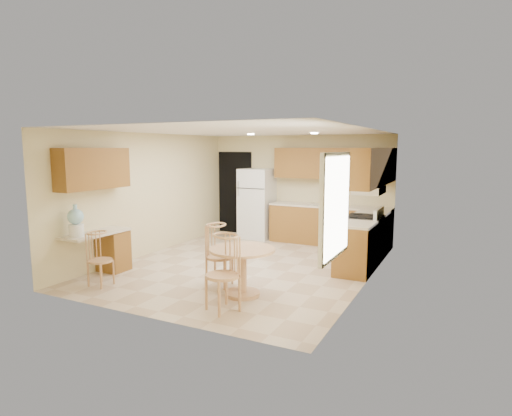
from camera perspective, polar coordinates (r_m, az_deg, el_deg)
The scene contains 30 objects.
floor at distance 8.12m, azimuth -1.40°, elevation -7.72°, with size 5.50×5.50×0.00m, color #C5AE8F.
ceiling at distance 7.82m, azimuth -1.47°, elevation 10.21°, with size 4.50×5.50×0.02m, color white.
wall_back at distance 10.37m, azimuth 5.70°, elevation 2.72°, with size 4.50×0.02×2.50m, color beige.
wall_front at distance 5.61m, azimuth -14.69°, elevation -2.00°, with size 4.50×0.02×2.50m, color beige.
wall_left at distance 9.13m, azimuth -14.02°, elevation 1.80°, with size 0.02×5.50×2.50m, color beige.
wall_right at distance 7.11m, azimuth 14.81°, elevation 0.06°, with size 0.02×5.50×2.50m, color beige.
doorway at distance 11.11m, azimuth -2.81°, elevation 2.07°, with size 0.90×0.02×2.10m, color black.
base_cab_back at distance 9.92m, azimuth 9.75°, elevation -2.36°, with size 2.75×0.60×0.87m, color #926025.
counter_back at distance 9.84m, azimuth 9.81°, elevation 0.25°, with size 2.75×0.63×0.04m, color beige.
base_cab_right_a at distance 9.10m, azimuth 15.17°, elevation -3.46°, with size 0.60×0.59×0.87m, color #926025.
counter_right_a at distance 9.02m, azimuth 15.27°, elevation -0.62°, with size 0.63×0.59×0.04m, color beige.
base_cab_right_b at distance 7.70m, azimuth 13.01°, elevation -5.44°, with size 0.60×0.80×0.87m, color #926025.
counter_right_b at distance 7.61m, azimuth 13.12°, elevation -2.11°, with size 0.63×0.80×0.04m, color beige.
upper_cab_back at distance 9.89m, azimuth 10.17°, elevation 5.86°, with size 2.75×0.33×0.70m, color #926025.
upper_cab_right at distance 8.27m, azimuth 15.56°, elevation 5.30°, with size 0.33×2.42×0.70m, color #926025.
upper_cab_left at distance 7.82m, azimuth -20.87°, elevation 4.92°, with size 0.33×1.40×0.70m, color #926025.
sink at distance 9.85m, azimuth 9.68°, elevation 0.39°, with size 0.78×0.44×0.01m, color silver.
range_hood at distance 8.29m, azimuth 14.83°, elevation 2.34°, with size 0.50×0.76×0.14m, color silver.
desk_pedestal at distance 8.16m, azimuth -18.49°, elevation -5.45°, with size 0.48×0.42×0.72m, color #926025.
desk_top at distance 7.82m, azimuth -20.58°, elevation -3.19°, with size 0.50×1.20×0.04m, color beige.
window at distance 5.30m, azimuth 10.59°, elevation 0.27°, with size 0.06×1.12×1.30m.
can_light_a at distance 9.11m, azimuth -0.70°, elevation 9.81°, with size 0.14×0.14×0.02m, color white.
can_light_b at distance 8.56m, azimuth 7.79°, elevation 9.85°, with size 0.14×0.14×0.02m, color white.
refrigerator at distance 10.47m, azimuth 0.12°, elevation 0.61°, with size 0.75×0.73×1.70m.
stove at distance 8.45m, azimuth 14.10°, elevation -4.06°, with size 0.65×0.76×1.09m.
dining_table at distance 6.43m, azimuth -1.84°, elevation -7.57°, with size 0.98×0.98×0.73m.
chair_table_a at distance 6.79m, azimuth -5.33°, elevation -5.62°, with size 0.44×0.57×0.99m.
chair_table_b at distance 5.74m, azimuth -4.99°, elevation -7.89°, with size 0.46×0.52×1.04m.
chair_desk at distance 7.26m, azimuth -20.56°, elevation -5.85°, with size 0.38×0.49×0.86m.
water_crock at distance 7.52m, azimuth -22.89°, elevation -1.74°, with size 0.26×0.26×0.53m.
Camera 1 is at (3.66, -6.90, 2.20)m, focal length 30.00 mm.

